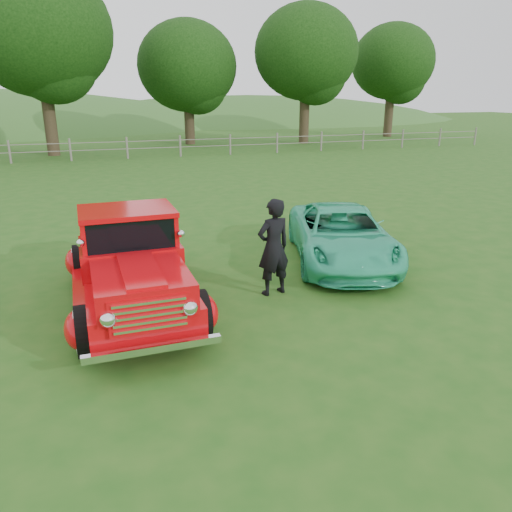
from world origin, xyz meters
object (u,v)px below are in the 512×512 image
object	(u,v)px
tree_far_east	(393,62)
tree_near_west	(39,30)
man	(273,247)
tree_mid_east	(306,52)
teal_sedan	(342,235)
tree_near_east	(187,66)
red_pickup	(130,264)

from	to	relation	value
tree_far_east	tree_near_west	bearing A→B (deg)	-169.11
man	tree_mid_east	bearing A→B (deg)	-126.86
tree_near_west	teal_sedan	size ratio (longest dim) A/B	2.40
tree_near_east	man	distance (m)	28.73
red_pickup	teal_sedan	bearing A→B (deg)	11.89
teal_sedan	tree_far_east	bearing A→B (deg)	72.84
tree_far_east	man	distance (m)	36.33
tree_near_east	tree_mid_east	xyz separation A→B (m)	(8.00, -2.00, 0.93)
tree_near_east	tree_far_east	xyz separation A→B (m)	(17.00, 1.00, 0.61)
tree_near_east	tree_far_east	size ratio (longest dim) A/B	0.94
tree_near_west	teal_sedan	distance (m)	24.64
red_pickup	tree_mid_east	bearing A→B (deg)	59.41
teal_sedan	tree_mid_east	bearing A→B (deg)	85.17
tree_near_east	teal_sedan	distance (m)	27.31
tree_near_east	teal_sedan	xyz separation A→B (m)	(-2.10, -26.83, -4.65)
red_pickup	teal_sedan	size ratio (longest dim) A/B	1.15
tree_mid_east	tree_far_east	bearing A→B (deg)	18.43
tree_far_east	red_pickup	bearing A→B (deg)	-129.40
tree_mid_east	red_pickup	bearing A→B (deg)	-119.63
tree_near_west	man	bearing A→B (deg)	-78.69
tree_near_east	red_pickup	distance (m)	29.02
tree_near_east	tree_far_east	distance (m)	17.04
tree_near_west	man	size ratio (longest dim) A/B	5.76
tree_mid_east	teal_sedan	size ratio (longest dim) A/B	2.18
red_pickup	teal_sedan	distance (m)	4.74
tree_mid_east	man	bearing A→B (deg)	-115.03
man	tree_far_east	bearing A→B (deg)	-137.89
teal_sedan	man	xyz separation A→B (m)	(-2.08, -1.27, 0.30)
tree_mid_east	tree_far_east	distance (m)	9.49
teal_sedan	tree_near_east	bearing A→B (deg)	102.83
tree_far_east	teal_sedan	size ratio (longest dim) A/B	2.04
teal_sedan	tree_near_west	bearing A→B (deg)	124.12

